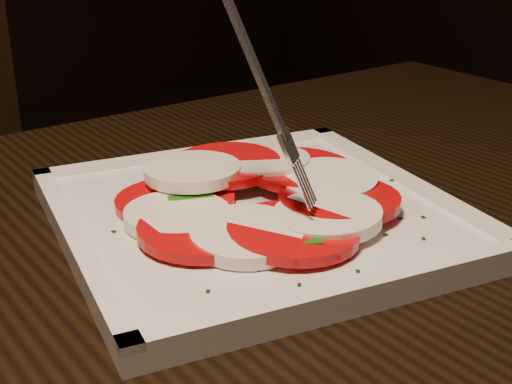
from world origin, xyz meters
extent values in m
cube|color=black|center=(-0.11, -0.15, 0.73)|extent=(1.22, 0.84, 0.04)
cylinder|color=black|center=(0.44, 0.17, 0.35)|extent=(0.06, 0.06, 0.71)
cylinder|color=black|center=(-0.05, 0.65, 0.21)|extent=(0.04, 0.04, 0.41)
cube|color=white|center=(-0.09, -0.12, 0.76)|extent=(0.37, 0.37, 0.01)
cylinder|color=red|center=(-0.14, -0.07, 0.77)|extent=(0.10, 0.10, 0.01)
cylinder|color=white|center=(-0.16, -0.10, 0.77)|extent=(0.08, 0.08, 0.01)
cylinder|color=red|center=(-0.16, -0.14, 0.77)|extent=(0.10, 0.10, 0.01)
cylinder|color=white|center=(-0.14, -0.17, 0.77)|extent=(0.08, 0.08, 0.02)
cylinder|color=red|center=(-0.11, -0.18, 0.77)|extent=(0.10, 0.10, 0.01)
cylinder|color=white|center=(-0.08, -0.18, 0.78)|extent=(0.08, 0.08, 0.02)
cylinder|color=red|center=(-0.05, -0.16, 0.78)|extent=(0.10, 0.10, 0.01)
cylinder|color=white|center=(-0.03, -0.13, 0.78)|extent=(0.08, 0.08, 0.02)
cylinder|color=red|center=(-0.03, -0.10, 0.78)|extent=(0.10, 0.10, 0.01)
cylinder|color=white|center=(-0.05, -0.07, 0.78)|extent=(0.08, 0.08, 0.01)
cylinder|color=red|center=(-0.08, -0.05, 0.78)|extent=(0.10, 0.10, 0.01)
cylinder|color=white|center=(-0.11, -0.05, 0.78)|extent=(0.08, 0.08, 0.01)
cube|color=#225B0F|center=(-0.11, -0.16, 0.78)|extent=(0.04, 0.04, 0.00)
cube|color=#225B0F|center=(-0.08, -0.08, 0.78)|extent=(0.04, 0.04, 0.00)
cube|color=#225B0F|center=(-0.10, -0.20, 0.78)|extent=(0.04, 0.04, 0.01)
cube|color=#225B0F|center=(-0.10, -0.17, 0.78)|extent=(0.01, 0.04, 0.00)
cube|color=#225B0F|center=(-0.04, -0.08, 0.78)|extent=(0.01, 0.04, 0.01)
cube|color=#225B0F|center=(-0.11, -0.08, 0.78)|extent=(0.04, 0.01, 0.01)
cube|color=#225B0F|center=(-0.13, -0.07, 0.78)|extent=(0.01, 0.04, 0.00)
cube|color=#225B0F|center=(-0.14, -0.09, 0.78)|extent=(0.04, 0.02, 0.00)
cube|color=#225B0F|center=(-0.04, -0.14, 0.78)|extent=(0.04, 0.03, 0.00)
cube|color=#0B3509|center=(-0.02, -0.20, 0.77)|extent=(0.00, 0.00, 0.00)
cube|color=#0B3509|center=(-0.20, -0.20, 0.77)|extent=(0.00, 0.00, 0.00)
cube|color=#0B3509|center=(-0.10, -0.02, 0.77)|extent=(0.00, 0.00, 0.00)
cube|color=#0B3509|center=(-0.11, -0.24, 0.77)|extent=(0.00, 0.00, 0.00)
cube|color=#0B3509|center=(0.00, -0.16, 0.77)|extent=(0.00, 0.00, 0.00)
cube|color=#0B3509|center=(0.00, -0.21, 0.77)|extent=(0.00, 0.00, 0.00)
cube|color=#0B3509|center=(0.00, -0.13, 0.77)|extent=(0.00, 0.00, 0.00)
cube|color=#0B3509|center=(-0.05, -0.22, 0.77)|extent=(0.00, 0.00, 0.00)
cube|color=#0B3509|center=(0.03, -0.12, 0.77)|extent=(0.00, 0.00, 0.00)
cube|color=#0B3509|center=(-0.08, -0.22, 0.77)|extent=(0.00, 0.00, 0.00)
cube|color=#0B3509|center=(-0.15, -0.23, 0.77)|extent=(0.00, 0.00, 0.00)
cube|color=#0B3509|center=(0.03, -0.10, 0.77)|extent=(0.00, 0.00, 0.00)
cube|color=#0B3509|center=(-0.16, -0.20, 0.77)|extent=(0.00, 0.00, 0.00)
cube|color=#0B3509|center=(-0.07, 0.00, 0.77)|extent=(0.00, 0.00, 0.00)
cube|color=#0B3509|center=(0.04, -0.14, 0.77)|extent=(0.00, 0.00, 0.00)
cube|color=#0B3509|center=(-0.19, -0.11, 0.77)|extent=(0.00, 0.00, 0.00)
cube|color=#0B3509|center=(-0.03, -0.24, 0.77)|extent=(0.00, 0.00, 0.00)
cube|color=#0B3509|center=(-0.15, -0.02, 0.77)|extent=(0.00, 0.00, 0.00)
cube|color=#0B3509|center=(-0.21, -0.09, 0.77)|extent=(0.00, 0.00, 0.00)
camera|label=1|loc=(-0.42, -0.54, 1.00)|focal=50.00mm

